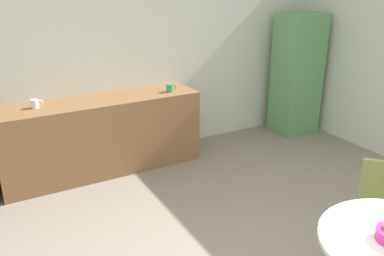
{
  "coord_description": "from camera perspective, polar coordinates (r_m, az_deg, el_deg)",
  "views": [
    {
      "loc": [
        -1.65,
        -1.77,
        2.23
      ],
      "look_at": [
        0.01,
        1.19,
        0.95
      ],
      "focal_mm": 37.51,
      "sensor_mm": 36.0,
      "label": 1
    }
  ],
  "objects": [
    {
      "name": "locker_cabinet",
      "position": [
        6.17,
        14.68,
        7.35
      ],
      "size": [
        0.6,
        0.5,
        1.75
      ],
      "primitive_type": "cube",
      "color": "#599959",
      "rests_on": "ground_plane"
    },
    {
      "name": "chair_olive",
      "position": [
        3.68,
        25.54,
        -9.25
      ],
      "size": [
        0.59,
        0.59,
        0.83
      ],
      "color": "silver",
      "rests_on": "ground_plane"
    },
    {
      "name": "wall_back",
      "position": [
        5.13,
        -10.18,
        9.91
      ],
      "size": [
        6.0,
        0.1,
        2.6
      ],
      "primitive_type": "cube",
      "color": "silver",
      "rests_on": "ground_plane"
    },
    {
      "name": "counter_block",
      "position": [
        4.92,
        -12.62,
        -1.05
      ],
      "size": [
        2.35,
        0.6,
        0.9
      ],
      "primitive_type": "cube",
      "color": "brown",
      "rests_on": "ground_plane"
    },
    {
      "name": "mug_white",
      "position": [
        4.98,
        -3.16,
        5.71
      ],
      "size": [
        0.13,
        0.08,
        0.09
      ],
      "color": "#338C59",
      "rests_on": "counter_block"
    },
    {
      "name": "mug_green",
      "position": [
        4.66,
        -21.43,
        3.25
      ],
      "size": [
        0.13,
        0.08,
        0.09
      ],
      "color": "white",
      "rests_on": "counter_block"
    }
  ]
}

